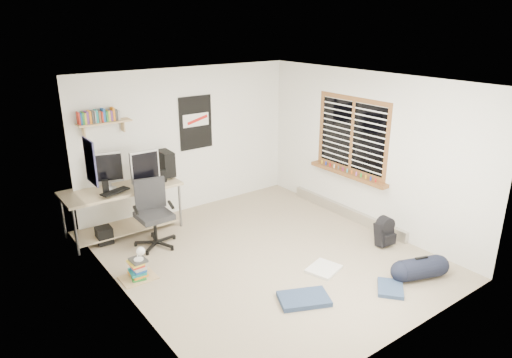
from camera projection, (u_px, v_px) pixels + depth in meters
floor at (267, 257)px, 6.59m from camera, size 4.00×4.50×0.01m
ceiling at (269, 81)px, 5.76m from camera, size 4.00×4.50×0.01m
back_wall at (188, 141)px, 7.89m from camera, size 4.00×0.01×2.50m
left_wall at (125, 209)px, 5.05m from camera, size 0.01×4.50×2.50m
right_wall at (367, 151)px, 7.29m from camera, size 0.01×4.50×2.50m
desk at (123, 211)px, 7.22m from camera, size 1.91×1.18×0.81m
monitor_left at (109, 172)px, 6.91m from camera, size 0.44×0.21×0.47m
monitor_right at (145, 171)px, 6.91m from camera, size 0.45×0.12×0.49m
pc_tower at (166, 163)px, 7.45m from camera, size 0.20×0.39×0.40m
keyboard at (115, 192)px, 6.76m from camera, size 0.46×0.28×0.02m
speaker_left at (105, 186)px, 6.75m from camera, size 0.11×0.11×0.18m
speaker_right at (163, 176)px, 7.17m from camera, size 0.12×0.12×0.19m
office_chair at (154, 216)px, 6.75m from camera, size 0.80×0.80×1.02m
wall_shelf at (104, 122)px, 6.81m from camera, size 0.80×0.22×0.24m
poster_back_wall at (196, 123)px, 7.85m from camera, size 0.62×0.03×0.92m
poster_left_wall at (90, 162)px, 5.89m from camera, size 0.02×0.42×0.60m
window at (351, 135)px, 7.42m from camera, size 0.10×1.50×1.26m
baseboard_heater at (346, 212)px, 7.88m from camera, size 0.08×2.50×0.18m
backpack at (384, 234)px, 6.84m from camera, size 0.29×0.24×0.35m
duffel_bag at (420, 269)px, 6.00m from camera, size 0.37×0.37×0.57m
tshirt at (324, 269)px, 6.22m from camera, size 0.52×0.47×0.04m
jeans_a at (304, 299)px, 5.54m from camera, size 0.71×0.60×0.07m
jeans_b at (390, 288)px, 5.76m from camera, size 0.51×0.50×0.05m
book_stack at (137, 268)px, 5.99m from camera, size 0.46×0.39×0.29m
desk_lamp at (138, 253)px, 5.91m from camera, size 0.20×0.24×0.21m
subwoofer at (104, 235)px, 6.93m from camera, size 0.24×0.24×0.25m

